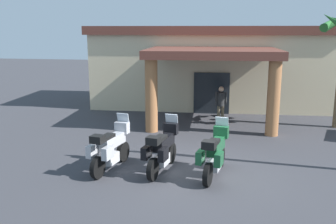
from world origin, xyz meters
TOP-DOWN VIEW (x-y plane):
  - ground_plane at (0.00, 0.00)m, footprint 80.00×80.00m
  - motel_building at (-0.11, 10.47)m, footprint 13.50×9.94m
  - motorcycle_silver at (-2.60, -0.39)m, footprint 0.90×2.19m
  - motorcycle_black at (-1.02, -0.25)m, footprint 0.87×2.20m
  - motorcycle_green at (0.56, -0.40)m, footprint 0.89×2.20m
  - pedestrian at (0.54, 5.86)m, footprint 0.52×0.32m

SIDE VIEW (x-z plane):
  - ground_plane at x=0.00m, z-range 0.00..0.00m
  - motorcycle_silver at x=-2.60m, z-range -0.11..1.50m
  - motorcycle_black at x=-1.02m, z-range -0.11..1.50m
  - motorcycle_green at x=0.56m, z-range -0.11..1.50m
  - pedestrian at x=0.54m, z-range 0.14..1.88m
  - motel_building at x=-0.11m, z-range 0.05..4.43m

